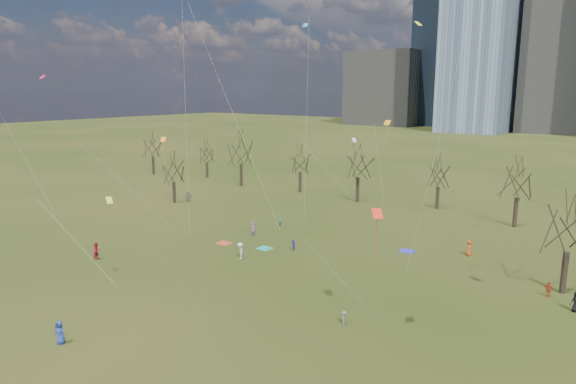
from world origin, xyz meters
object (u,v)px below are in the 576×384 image
Objects in this scene: blanket_navy at (407,251)px; person_0 at (60,333)px; blanket_teal at (265,248)px; blanket_crimson at (224,243)px; person_2 at (97,251)px.

person_0 is at bearing -107.59° from blanket_navy.
blanket_navy is at bearing 33.29° from blanket_teal.
blanket_navy is 21.13m from blanket_crimson.
blanket_teal is 0.84× the size of person_2.
blanket_navy is at bearing -57.10° from person_2.
blanket_crimson is at bearing -37.35° from person_2.
person_2 is at bearing 124.59° from person_0.
blanket_crimson is (-18.55, -10.12, 0.00)m from blanket_navy.
blanket_teal is 18.06m from person_2.
blanket_crimson is at bearing -165.78° from blanket_teal.
blanket_teal is 1.00× the size of blanket_navy.
blanket_navy is 0.84× the size of person_2.
person_0 is (-11.01, -34.73, 0.84)m from blanket_navy.
person_0 reaches higher than blanket_crimson.
person_2 is (-11.85, -13.59, 0.93)m from blanket_teal.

